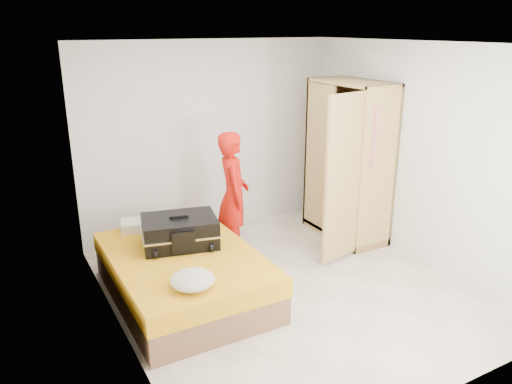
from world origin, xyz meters
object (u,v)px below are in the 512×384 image
suitcase (180,231)px  wardrobe (348,166)px  bed (184,275)px  person (233,196)px  round_cushion (193,280)px

suitcase → wardrobe: bearing=18.3°
bed → person: 1.25m
wardrobe → suitcase: wardrobe is taller
person → suitcase: 0.97m
bed → round_cushion: round_cushion is taller
suitcase → person: bearing=39.3°
wardrobe → round_cushion: 2.95m
bed → person: person is taller
wardrobe → round_cushion: bearing=-156.6°
bed → round_cushion: bearing=-104.2°
round_cushion → suitcase: bearing=75.8°
bed → wardrobe: 2.65m
person → round_cushion: (-1.09, -1.36, -0.22)m
wardrobe → round_cushion: (-2.68, -1.16, -0.42)m
person → round_cushion: 1.76m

